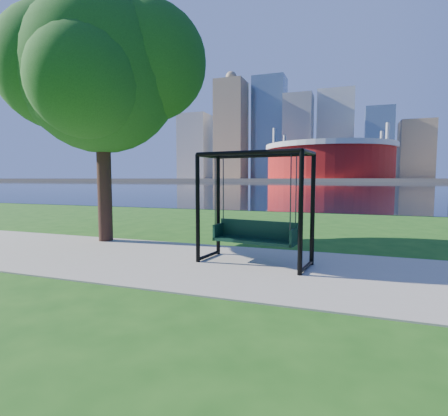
% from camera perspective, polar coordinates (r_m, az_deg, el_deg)
% --- Properties ---
extents(ground, '(900.00, 900.00, 0.00)m').
position_cam_1_polar(ground, '(8.03, 1.70, -8.63)').
color(ground, '#1E5114').
rests_on(ground, ground).
extents(path, '(120.00, 4.00, 0.03)m').
position_cam_1_polar(path, '(7.57, 0.53, -9.36)').
color(path, '#9E937F').
rests_on(path, ground).
extents(river, '(900.00, 180.00, 0.02)m').
position_cam_1_polar(river, '(109.48, 18.35, 3.60)').
color(river, black).
rests_on(river, ground).
extents(far_bank, '(900.00, 228.00, 2.00)m').
position_cam_1_polar(far_bank, '(313.45, 19.19, 4.39)').
color(far_bank, '#937F60').
rests_on(far_bank, ground).
extents(stadium, '(83.00, 83.00, 32.00)m').
position_cam_1_polar(stadium, '(243.07, 16.77, 7.52)').
color(stadium, maroon).
rests_on(stadium, far_bank).
extents(skyline, '(392.00, 66.00, 96.50)m').
position_cam_1_polar(skyline, '(328.66, 18.62, 10.50)').
color(skyline, gray).
rests_on(skyline, far_bank).
extents(swing, '(2.50, 1.35, 2.44)m').
position_cam_1_polar(swing, '(7.57, 5.05, -0.44)').
color(swing, black).
rests_on(swing, ground).
extents(park_tree, '(5.79, 5.23, 7.19)m').
position_cam_1_polar(park_tree, '(11.40, -19.45, 20.47)').
color(park_tree, black).
rests_on(park_tree, ground).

